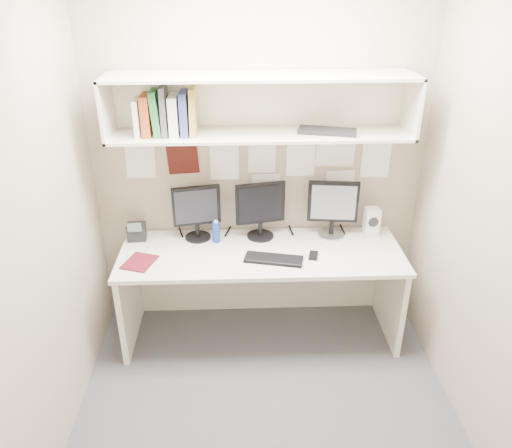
{
  "coord_description": "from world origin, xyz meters",
  "views": [
    {
      "loc": [
        -0.16,
        -2.42,
        2.5
      ],
      "look_at": [
        -0.05,
        0.35,
        1.09
      ],
      "focal_mm": 35.0,
      "sensor_mm": 36.0,
      "label": 1
    }
  ],
  "objects_px": {
    "speaker": "(371,221)",
    "monitor_left": "(197,210)",
    "maroon_notebook": "(140,262)",
    "desk_phone": "(137,232)",
    "desk": "(261,293)",
    "monitor_center": "(260,208)",
    "monitor_right": "(333,206)",
    "keyboard": "(274,259)"
  },
  "relations": [
    {
      "from": "speaker",
      "to": "monitor_left",
      "type": "bearing_deg",
      "value": 177.69
    },
    {
      "from": "maroon_notebook",
      "to": "desk_phone",
      "type": "distance_m",
      "value": 0.36
    },
    {
      "from": "monitor_left",
      "to": "desk_phone",
      "type": "relative_size",
      "value": 2.53
    },
    {
      "from": "desk",
      "to": "desk_phone",
      "type": "height_order",
      "value": "desk_phone"
    },
    {
      "from": "monitor_center",
      "to": "desk_phone",
      "type": "height_order",
      "value": "monitor_center"
    },
    {
      "from": "monitor_right",
      "to": "maroon_notebook",
      "type": "distance_m",
      "value": 1.43
    },
    {
      "from": "monitor_center",
      "to": "desk_phone",
      "type": "xyz_separation_m",
      "value": [
        -0.91,
        -0.01,
        -0.17
      ]
    },
    {
      "from": "monitor_right",
      "to": "keyboard",
      "type": "distance_m",
      "value": 0.62
    },
    {
      "from": "monitor_left",
      "to": "maroon_notebook",
      "type": "height_order",
      "value": "monitor_left"
    },
    {
      "from": "keyboard",
      "to": "maroon_notebook",
      "type": "distance_m",
      "value": 0.91
    },
    {
      "from": "monitor_left",
      "to": "maroon_notebook",
      "type": "relative_size",
      "value": 1.81
    },
    {
      "from": "keyboard",
      "to": "maroon_notebook",
      "type": "relative_size",
      "value": 1.77
    },
    {
      "from": "keyboard",
      "to": "speaker",
      "type": "height_order",
      "value": "speaker"
    },
    {
      "from": "keyboard",
      "to": "desk",
      "type": "bearing_deg",
      "value": 132.44
    },
    {
      "from": "monitor_left",
      "to": "maroon_notebook",
      "type": "distance_m",
      "value": 0.56
    },
    {
      "from": "desk",
      "to": "monitor_right",
      "type": "height_order",
      "value": "monitor_right"
    },
    {
      "from": "desk",
      "to": "monitor_right",
      "type": "distance_m",
      "value": 0.83
    },
    {
      "from": "desk",
      "to": "desk_phone",
      "type": "distance_m",
      "value": 1.02
    },
    {
      "from": "monitor_center",
      "to": "desk_phone",
      "type": "bearing_deg",
      "value": 169.03
    },
    {
      "from": "maroon_notebook",
      "to": "desk",
      "type": "bearing_deg",
      "value": 28.43
    },
    {
      "from": "monitor_right",
      "to": "keyboard",
      "type": "relative_size",
      "value": 1.08
    },
    {
      "from": "speaker",
      "to": "maroon_notebook",
      "type": "relative_size",
      "value": 0.95
    },
    {
      "from": "speaker",
      "to": "keyboard",
      "type": "bearing_deg",
      "value": -156.95
    },
    {
      "from": "speaker",
      "to": "monitor_right",
      "type": "bearing_deg",
      "value": 177.63
    },
    {
      "from": "monitor_left",
      "to": "keyboard",
      "type": "xyz_separation_m",
      "value": [
        0.54,
        -0.36,
        -0.22
      ]
    },
    {
      "from": "desk",
      "to": "monitor_center",
      "type": "relative_size",
      "value": 4.72
    },
    {
      "from": "monitor_left",
      "to": "monitor_right",
      "type": "distance_m",
      "value": 0.99
    },
    {
      "from": "monitor_left",
      "to": "speaker",
      "type": "bearing_deg",
      "value": -11.01
    },
    {
      "from": "monitor_left",
      "to": "monitor_center",
      "type": "relative_size",
      "value": 0.96
    },
    {
      "from": "maroon_notebook",
      "to": "monitor_center",
      "type": "bearing_deg",
      "value": 42.17
    },
    {
      "from": "monitor_right",
      "to": "speaker",
      "type": "height_order",
      "value": "monitor_right"
    },
    {
      "from": "monitor_left",
      "to": "desk_phone",
      "type": "bearing_deg",
      "value": 170.42
    },
    {
      "from": "monitor_center",
      "to": "desk",
      "type": "bearing_deg",
      "value": -102.56
    },
    {
      "from": "monitor_left",
      "to": "monitor_right",
      "type": "xyz_separation_m",
      "value": [
        0.99,
        -0.0,
        0.01
      ]
    },
    {
      "from": "desk",
      "to": "maroon_notebook",
      "type": "height_order",
      "value": "maroon_notebook"
    },
    {
      "from": "monitor_right",
      "to": "maroon_notebook",
      "type": "bearing_deg",
      "value": -159.08
    },
    {
      "from": "monitor_left",
      "to": "keyboard",
      "type": "height_order",
      "value": "monitor_left"
    },
    {
      "from": "monitor_left",
      "to": "maroon_notebook",
      "type": "bearing_deg",
      "value": -147.58
    },
    {
      "from": "desk_phone",
      "to": "keyboard",
      "type": "bearing_deg",
      "value": -23.78
    },
    {
      "from": "monitor_left",
      "to": "monitor_right",
      "type": "height_order",
      "value": "monitor_right"
    },
    {
      "from": "desk",
      "to": "desk_phone",
      "type": "bearing_deg",
      "value": 167.07
    },
    {
      "from": "maroon_notebook",
      "to": "monitor_right",
      "type": "bearing_deg",
      "value": 33.77
    }
  ]
}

